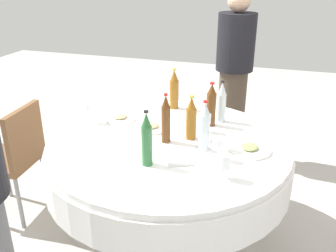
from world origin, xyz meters
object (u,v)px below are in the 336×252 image
Objects in this scene: wine_glass_left at (224,162)px; wine_glass_south at (91,109)px; bottle_amber_west at (174,90)px; chair_front at (15,153)px; plate_inner at (152,127)px; plate_near at (250,149)px; bottle_brown_rear at (211,106)px; bottle_clear_left at (222,103)px; person_east at (234,76)px; bottle_brown_south at (166,120)px; wine_glass_west at (218,144)px; wine_glass_front at (206,120)px; bottle_green_east at (147,140)px; bottle_amber_mid at (191,119)px; bottle_clear_front at (204,127)px; plate_north at (121,118)px; dining_table at (168,161)px.

wine_glass_left is 1.00× the size of wine_glass_south.
bottle_amber_west is 1.26m from chair_front.
plate_near is at bearing 79.02° from plate_inner.
bottle_brown_rear reaches higher than bottle_clear_left.
wine_glass_south is 0.09× the size of person_east.
bottle_brown_rear reaches higher than wine_glass_south.
bottle_brown_rear is at bearing 147.86° from bottle_brown_south.
wine_glass_west is at bearing 8.04° from bottle_clear_left.
plate_inner is (0.28, -0.42, -0.13)m from bottle_clear_left.
wine_glass_front is at bearing 41.56° from bottle_amber_west.
person_east reaches higher than bottle_green_east.
bottle_amber_mid reaches higher than wine_glass_west.
person_east reaches higher than bottle_brown_rear.
bottle_clear_front is at bearing -92.34° from chair_front.
person_east is 1.83× the size of chair_front.
bottle_green_east reaches higher than wine_glass_south.
plate_north is at bearing -92.23° from wine_glass_front.
chair_front is (1.41, -1.36, -0.31)m from person_east.
plate_near is at bearing 48.56° from bottle_amber_west.
bottle_clear_left is 0.52m from bottle_brown_south.
bottle_brown_rear reaches higher than wine_glass_front.
bottle_brown_south is 0.62m from wine_glass_south.
bottle_amber_mid is 1.36× the size of plate_inner.
plate_inner is at bearing -133.43° from dining_table.
bottle_clear_front is at bearing 78.60° from wine_glass_south.
bottle_brown_rear reaches higher than plate_inner.
wine_glass_front is (0.38, 0.33, -0.06)m from bottle_amber_west.
bottle_amber_west reaches higher than dining_table.
wine_glass_west is at bearing -96.60° from chair_front.
person_east reaches higher than plate_north.
wine_glass_south is at bearing -106.25° from wine_glass_west.
bottle_green_east reaches higher than wine_glass_front.
bottle_amber_mid is at bearing -136.87° from wine_glass_west.
bottle_brown_south is 1.25× the size of plate_near.
bottle_clear_left is at bearing -74.04° from chair_front.
bottle_clear_front is 1.46× the size of plate_inner.
bottle_amber_mid is at bearing 27.36° from bottle_amber_west.
dining_table is 0.29m from bottle_brown_south.
bottle_brown_south is at bearing -32.14° from bottle_brown_rear.
dining_table is at bearing 77.79° from wine_glass_south.
bottle_brown_south reaches higher than bottle_clear_left.
wine_glass_front is 0.64m from plate_north.
bottle_amber_west is 0.51m from wine_glass_front.
person_east reaches higher than bottle_clear_front.
wine_glass_west is 0.25m from plate_near.
bottle_clear_left reaches higher than plate_near.
bottle_amber_mid reaches higher than plate_inner.
bottle_amber_mid is 0.34× the size of chair_front.
bottle_clear_front is at bearing -150.24° from wine_glass_left.
person_east is (-1.31, -0.28, 0.08)m from plate_near.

